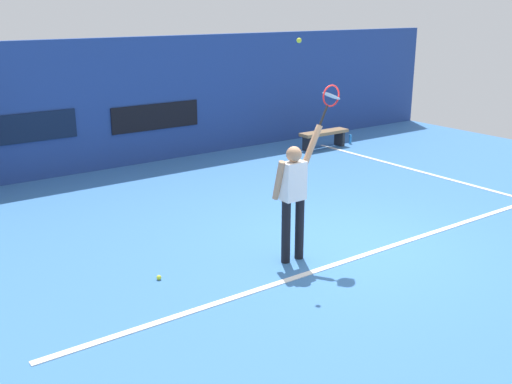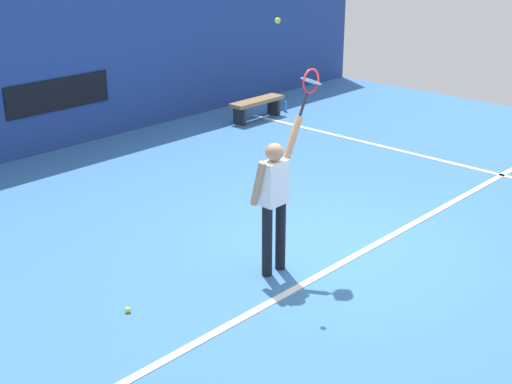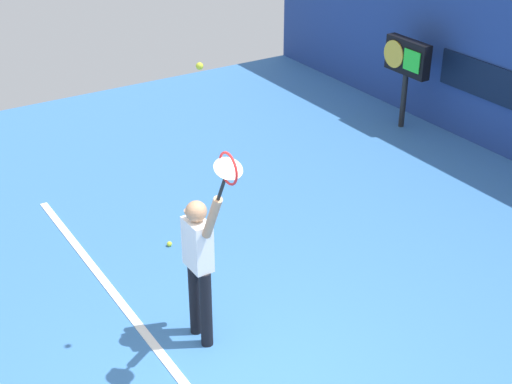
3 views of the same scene
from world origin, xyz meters
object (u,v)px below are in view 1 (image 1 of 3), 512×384
at_px(tennis_ball, 299,40).
at_px(spare_ball, 159,277).
at_px(tennis_player, 293,194).
at_px(water_bottle, 350,139).
at_px(tennis_racket, 330,98).
at_px(court_bench, 324,135).

height_order(tennis_ball, spare_ball, tennis_ball).
bearing_deg(spare_ball, tennis_ball, -13.94).
bearing_deg(tennis_player, spare_ball, 164.17).
bearing_deg(water_bottle, tennis_racket, -137.23).
bearing_deg(court_bench, spare_ball, -147.22).
relative_size(tennis_ball, spare_ball, 1.00).
xyz_separation_m(tennis_ball, water_bottle, (6.06, 5.05, -2.98)).
distance_m(tennis_player, tennis_racket, 1.43).
bearing_deg(court_bench, tennis_racket, -131.85).
distance_m(tennis_ball, court_bench, 7.70).
distance_m(tennis_racket, spare_ball, 3.43).
bearing_deg(tennis_racket, spare_ball, 167.93).
distance_m(tennis_player, court_bench, 7.31).
distance_m(tennis_ball, water_bottle, 8.43).
height_order(tennis_player, court_bench, tennis_player).
bearing_deg(water_bottle, spare_ball, -150.40).
xyz_separation_m(tennis_player, tennis_ball, (0.08, 0.05, 2.09)).
height_order(tennis_player, water_bottle, tennis_player).
bearing_deg(tennis_player, tennis_ball, 28.97).
relative_size(court_bench, spare_ball, 20.59).
xyz_separation_m(tennis_player, spare_ball, (-1.88, 0.53, -0.98)).
relative_size(tennis_ball, water_bottle, 0.28).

